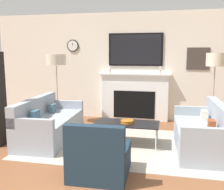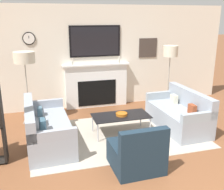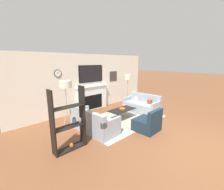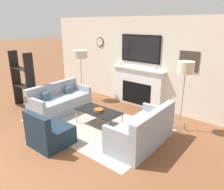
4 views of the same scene
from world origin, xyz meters
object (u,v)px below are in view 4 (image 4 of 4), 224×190
at_px(shelf_unit, 24,83).
at_px(armchair, 49,134).
at_px(couch_left, 60,102).
at_px(couch_right, 142,132).
at_px(decorative_bowl, 99,110).
at_px(floor_lamp_left, 80,55).
at_px(floor_lamp_right, 186,69).
at_px(coffee_table, 99,112).

bearing_deg(shelf_unit, armchair, -18.84).
bearing_deg(couch_left, couch_right, 0.09).
bearing_deg(couch_left, armchair, -43.53).
relative_size(couch_left, armchair, 2.26).
height_order(armchair, decorative_bowl, armchair).
bearing_deg(floor_lamp_left, armchair, -55.60).
bearing_deg(decorative_bowl, shelf_unit, -169.34).
distance_m(couch_right, shelf_unit, 4.03).
distance_m(floor_lamp_left, floor_lamp_right, 3.53).
height_order(couch_right, armchair, couch_right).
bearing_deg(decorative_bowl, floor_lamp_right, 34.57).
distance_m(armchair, floor_lamp_right, 3.34).
relative_size(floor_lamp_left, shelf_unit, 0.97).
bearing_deg(shelf_unit, couch_right, 6.57).
relative_size(coffee_table, shelf_unit, 0.69).
xyz_separation_m(floor_lamp_left, shelf_unit, (-0.78, -1.64, -0.75)).
bearing_deg(couch_left, decorative_bowl, 1.69).
bearing_deg(floor_lamp_right, armchair, -126.37).
height_order(coffee_table, shelf_unit, shelf_unit).
height_order(couch_right, floor_lamp_left, floor_lamp_left).
bearing_deg(couch_right, floor_lamp_left, 159.72).
relative_size(couch_right, floor_lamp_right, 0.98).
height_order(armchair, floor_lamp_left, floor_lamp_left).
xyz_separation_m(coffee_table, floor_lamp_left, (-1.86, 1.14, 1.13)).
bearing_deg(floor_lamp_left, couch_left, -74.25).
xyz_separation_m(couch_left, floor_lamp_right, (3.20, 1.19, 1.23)).
height_order(coffee_table, floor_lamp_right, floor_lamp_right).
distance_m(floor_lamp_left, shelf_unit, 1.96).
height_order(couch_left, couch_right, couch_right).
bearing_deg(coffee_table, floor_lamp_right, 34.23).
relative_size(couch_left, decorative_bowl, 7.38).
distance_m(couch_right, decorative_bowl, 1.33).
bearing_deg(floor_lamp_right, decorative_bowl, -145.43).
bearing_deg(armchair, couch_left, 136.47).
bearing_deg(floor_lamp_right, floor_lamp_left, 180.00).
bearing_deg(floor_lamp_right, coffee_table, -145.77).
relative_size(coffee_table, floor_lamp_left, 0.71).
distance_m(couch_left, shelf_unit, 1.29).
height_order(couch_left, floor_lamp_right, floor_lamp_right).
xyz_separation_m(decorative_bowl, floor_lamp_left, (-1.88, 1.14, 1.08)).
height_order(coffee_table, floor_lamp_left, floor_lamp_left).
relative_size(couch_left, shelf_unit, 1.05).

